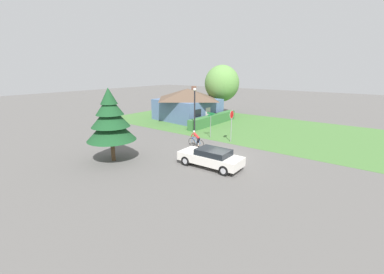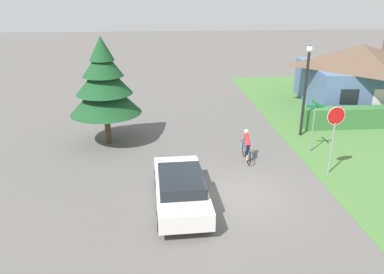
{
  "view_description": "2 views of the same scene",
  "coord_description": "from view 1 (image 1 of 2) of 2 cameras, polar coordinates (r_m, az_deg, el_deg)",
  "views": [
    {
      "loc": [
        -16.9,
        -10.01,
        6.88
      ],
      "look_at": [
        -0.94,
        2.27,
        1.51
      ],
      "focal_mm": 24.0,
      "sensor_mm": 36.0,
      "label": 1
    },
    {
      "loc": [
        -2.95,
        -12.74,
        7.48
      ],
      "look_at": [
        -1.54,
        3.05,
        1.39
      ],
      "focal_mm": 35.0,
      "sensor_mm": 36.0,
      "label": 2
    }
  ],
  "objects": [
    {
      "name": "ground_plane",
      "position": [
        20.82,
        6.56,
        -4.48
      ],
      "size": [
        140.0,
        140.0,
        0.0
      ],
      "primitive_type": "plane",
      "color": "#5B5956"
    },
    {
      "name": "grass_verge_right",
      "position": [
        32.64,
        11.26,
        2.47
      ],
      "size": [
        16.0,
        36.0,
        0.01
      ],
      "primitive_type": "cube",
      "color": "#477538",
      "rests_on": "ground"
    },
    {
      "name": "cottage_house",
      "position": [
        36.0,
        -1.0,
        7.46
      ],
      "size": [
        8.24,
        8.67,
        4.47
      ],
      "rotation": [
        0.0,
        0.0,
        -0.1
      ],
      "color": "slate",
      "rests_on": "ground"
    },
    {
      "name": "hedge_row",
      "position": [
        32.85,
        4.75,
        3.88
      ],
      "size": [
        9.52,
        0.9,
        1.23
      ],
      "primitive_type": "cube",
      "color": "#387038",
      "rests_on": "ground"
    },
    {
      "name": "sedan_left_lane",
      "position": [
        18.51,
        4.22,
        -4.56
      ],
      "size": [
        1.99,
        4.72,
        1.36
      ],
      "rotation": [
        0.0,
        0.0,
        1.6
      ],
      "color": "silver",
      "rests_on": "ground"
    },
    {
      "name": "cyclist",
      "position": [
        23.25,
        0.93,
        -0.47
      ],
      "size": [
        0.44,
        1.73,
        1.49
      ],
      "rotation": [
        0.0,
        0.0,
        1.57
      ],
      "color": "black",
      "rests_on": "ground"
    },
    {
      "name": "stop_sign",
      "position": [
        24.74,
        8.78,
        3.87
      ],
      "size": [
        0.8,
        0.07,
        3.08
      ],
      "rotation": [
        0.0,
        0.0,
        3.2
      ],
      "color": "gray",
      "rests_on": "ground"
    },
    {
      "name": "street_lamp",
      "position": [
        27.55,
        0.59,
        6.89
      ],
      "size": [
        0.33,
        0.33,
        5.01
      ],
      "color": "black",
      "rests_on": "ground"
    },
    {
      "name": "street_name_sign",
      "position": [
        26.18,
        4.18,
        3.73
      ],
      "size": [
        0.9,
        0.9,
        2.61
      ],
      "color": "gray",
      "rests_on": "ground"
    },
    {
      "name": "conifer_tall_near",
      "position": [
        20.05,
        -17.67,
        3.56
      ],
      "size": [
        3.65,
        3.65,
        5.58
      ],
      "color": "#4C3823",
      "rests_on": "ground"
    },
    {
      "name": "deciduous_tree_right",
      "position": [
        39.51,
        6.65,
        11.75
      ],
      "size": [
        5.13,
        5.13,
        7.46
      ],
      "color": "#4C3823",
      "rests_on": "ground"
    }
  ]
}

